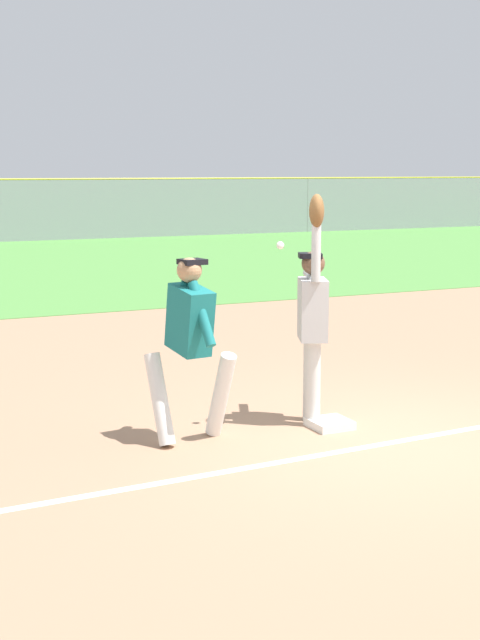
{
  "coord_description": "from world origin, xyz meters",
  "views": [
    {
      "loc": [
        -4.66,
        -6.81,
        2.5
      ],
      "look_at": [
        -0.96,
        1.08,
        1.05
      ],
      "focal_mm": 50.74,
      "sensor_mm": 36.0,
      "label": 1
    }
  ],
  "objects_px": {
    "first_base": "(330,424)",
    "baseball": "(280,245)",
    "runner": "(190,336)",
    "fielder": "(313,313)",
    "parked_car_red": "(115,216)"
  },
  "relations": [
    {
      "from": "fielder",
      "to": "first_base",
      "type": "bearing_deg",
      "value": 134.3
    },
    {
      "from": "runner",
      "to": "baseball",
      "type": "xyz_separation_m",
      "value": [
        0.91,
        -0.03,
        0.8
      ]
    },
    {
      "from": "runner",
      "to": "baseball",
      "type": "bearing_deg",
      "value": -9.16
    },
    {
      "from": "fielder",
      "to": "runner",
      "type": "distance_m",
      "value": 1.32
    },
    {
      "from": "first_base",
      "to": "baseball",
      "type": "xyz_separation_m",
      "value": [
        -0.49,
        0.14,
        1.76
      ]
    },
    {
      "from": "first_base",
      "to": "parked_car_red",
      "type": "distance_m",
      "value": 28.38
    },
    {
      "from": "runner",
      "to": "parked_car_red",
      "type": "relative_size",
      "value": 0.39
    },
    {
      "from": "first_base",
      "to": "fielder",
      "type": "distance_m",
      "value": 1.1
    },
    {
      "from": "parked_car_red",
      "to": "first_base",
      "type": "bearing_deg",
      "value": -103.08
    },
    {
      "from": "fielder",
      "to": "runner",
      "type": "bearing_deg",
      "value": 25.32
    },
    {
      "from": "first_base",
      "to": "baseball",
      "type": "height_order",
      "value": "baseball"
    },
    {
      "from": "fielder",
      "to": "runner",
      "type": "xyz_separation_m",
      "value": [
        -1.32,
        -0.05,
        -0.12
      ]
    },
    {
      "from": "first_base",
      "to": "baseball",
      "type": "distance_m",
      "value": 1.83
    },
    {
      "from": "baseball",
      "to": "parked_car_red",
      "type": "bearing_deg",
      "value": 75.8
    },
    {
      "from": "baseball",
      "to": "parked_car_red",
      "type": "distance_m",
      "value": 28.37
    }
  ]
}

